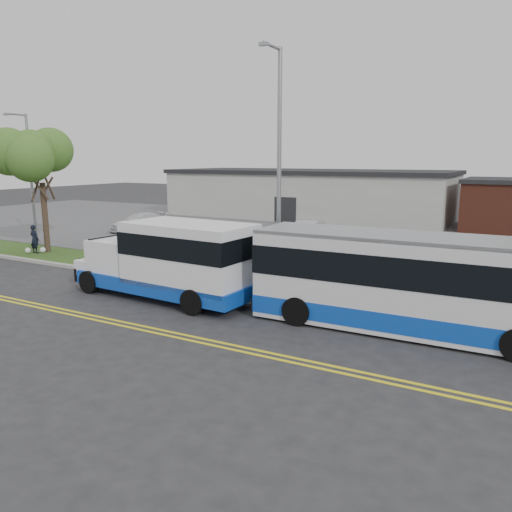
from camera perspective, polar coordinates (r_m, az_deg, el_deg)
The scene contains 18 objects.
ground at distance 20.44m, azimuth -8.60°, elevation -4.22°, with size 140.00×140.00×0.00m, color #28282B.
lane_line_north at distance 17.70m, azimuth -16.28°, elevation -6.96°, with size 70.00×0.12×0.01m, color yellow.
lane_line_south at distance 17.50m, azimuth -16.99°, elevation -7.20°, with size 70.00×0.12×0.01m, color yellow.
curb at distance 21.27m, azimuth -6.79°, elevation -3.36°, with size 80.00×0.30×0.15m, color #9E9B93.
verge at distance 22.71m, azimuth -4.13°, elevation -2.44°, with size 80.00×3.30×0.10m, color #244A18.
parking_lot at distance 35.14m, azimuth 8.59°, elevation 2.28°, with size 80.00×25.00×0.10m, color #4C4C4F.
commercial_building at distance 46.36m, azimuth 6.09°, elevation 7.10°, with size 25.40×10.40×4.35m.
brick_wing at distance 41.70m, azimuth 26.91°, elevation 5.23°, with size 6.30×7.30×3.90m.
tree_west at distance 30.58m, azimuth -23.39°, elevation 9.76°, with size 4.40×4.40×6.91m.
streetlight_near at distance 20.43m, azimuth 2.57°, elevation 10.74°, with size 0.35×1.53×9.50m.
streetlight_far at distance 35.12m, azimuth -24.46°, elevation 8.67°, with size 0.35×1.53×8.00m.
shuttle_bus at distance 19.28m, azimuth -9.37°, elevation -0.25°, with size 8.01×3.03×3.02m.
transit_bus at distance 16.17m, azimuth 19.05°, elevation -3.17°, with size 11.03×2.86×3.04m.
pedestrian at distance 30.72m, azimuth -23.99°, elevation 1.79°, with size 0.58×0.38×1.60m, color black.
parked_car_a at distance 31.92m, azimuth 5.78°, elevation 2.79°, with size 1.44×4.13×1.36m, color #B1B4B8.
parked_car_b at distance 37.77m, azimuth -13.16°, elevation 3.79°, with size 1.82×4.48×1.30m, color silver.
grocery_bag_left at distance 30.91m, azimuth -24.60°, elevation 0.58°, with size 0.32×0.32×0.32m, color white.
grocery_bag_right at distance 30.73m, azimuth -23.19°, elevation 0.64°, with size 0.32×0.32×0.32m, color white.
Camera 1 is at (12.17, -15.53, 5.35)m, focal length 35.00 mm.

